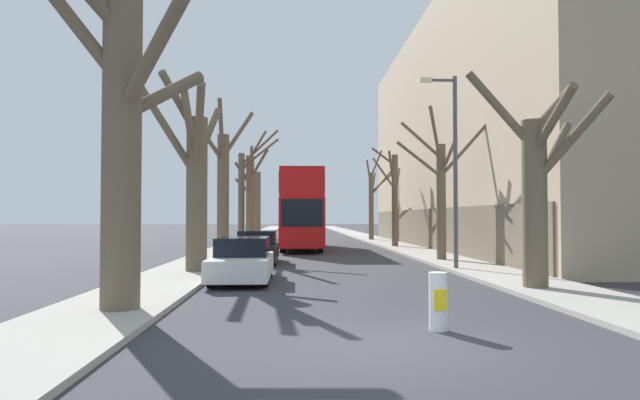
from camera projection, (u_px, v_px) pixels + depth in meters
ground_plane at (390, 346)px, 8.81m from camera, size 300.00×300.00×0.00m
sidewalk_left at (256, 236)px, 58.50m from camera, size 2.56×120.00×0.12m
sidewalk_right at (361, 236)px, 58.98m from camera, size 2.56×120.00×0.12m
building_facade_right at (498, 133)px, 36.85m from camera, size 10.08×38.07×14.91m
street_tree_left_0 at (119, 123)px, 11.71m from camera, size 3.82×3.82×8.51m
street_tree_left_1 at (195, 178)px, 19.88m from camera, size 2.66×4.46×6.79m
street_tree_left_2 at (223, 187)px, 28.46m from camera, size 2.74×2.44×7.69m
street_tree_left_3 at (244, 192)px, 37.30m from camera, size 2.71×1.80×7.55m
street_tree_left_4 at (250, 193)px, 45.14m from camera, size 2.86×3.01×7.56m
street_tree_left_5 at (256, 202)px, 54.61m from camera, size 2.36×4.12×6.69m
street_tree_right_0 at (538, 184)px, 15.41m from camera, size 3.75×3.71×6.04m
street_tree_right_1 at (440, 189)px, 25.51m from camera, size 3.67×3.81×6.82m
street_tree_right_2 at (394, 195)px, 37.20m from camera, size 2.18×4.74×6.63m
street_tree_right_3 at (373, 199)px, 47.79m from camera, size 3.70×4.42×7.52m
double_decker_bus at (301, 207)px, 35.54m from camera, size 2.49×11.55×4.70m
parked_car_0 at (242, 261)px, 17.70m from camera, size 1.76×4.58×1.37m
parked_car_1 at (257, 248)px, 24.65m from camera, size 1.76×4.51×1.41m
lamp_post at (453, 161)px, 21.22m from camera, size 1.40×0.20×7.27m
traffic_bollard at (438, 301)px, 10.05m from camera, size 0.32×0.33×1.03m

